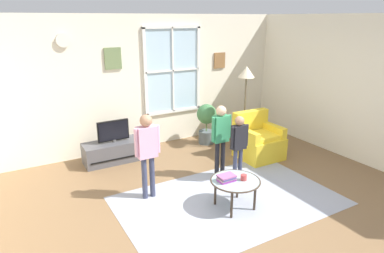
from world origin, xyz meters
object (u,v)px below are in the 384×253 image
(cup, at_px, (244,177))
(person_green_shirt, at_px, (221,133))
(tv_stand, at_px, (115,151))
(television, at_px, (113,131))
(book_stack, at_px, (226,178))
(person_black_shirt, at_px, (239,141))
(remote_near_books, at_px, (228,179))
(coffee_table, at_px, (235,182))
(person_pink_shirt, at_px, (147,147))
(floor_lamp, at_px, (246,80))
(armchair, at_px, (258,141))
(potted_plant_by_window, at_px, (207,121))

(cup, distance_m, person_green_shirt, 1.08)
(tv_stand, distance_m, television, 0.41)
(television, height_order, person_green_shirt, person_green_shirt)
(book_stack, bearing_deg, television, 109.67)
(book_stack, bearing_deg, tv_stand, 109.65)
(television, height_order, person_black_shirt, person_black_shirt)
(book_stack, distance_m, remote_near_books, 0.06)
(television, xyz_separation_m, coffee_table, (0.97, -2.44, -0.21))
(tv_stand, bearing_deg, book_stack, -70.35)
(coffee_table, relative_size, cup, 7.98)
(tv_stand, bearing_deg, person_green_shirt, -47.71)
(tv_stand, height_order, remote_near_books, remote_near_books)
(person_green_shirt, relative_size, person_black_shirt, 1.11)
(person_pink_shirt, height_order, person_black_shirt, person_pink_shirt)
(television, bearing_deg, remote_near_books, -69.13)
(tv_stand, relative_size, coffee_table, 1.61)
(cup, bearing_deg, floor_lamp, 51.86)
(floor_lamp, bearing_deg, person_black_shirt, -131.62)
(cup, bearing_deg, person_black_shirt, 58.09)
(cup, relative_size, person_black_shirt, 0.08)
(coffee_table, xyz_separation_m, person_black_shirt, (0.54, 0.66, 0.30))
(person_green_shirt, bearing_deg, tv_stand, 132.29)
(armchair, height_order, person_green_shirt, person_green_shirt)
(person_green_shirt, xyz_separation_m, potted_plant_by_window, (0.64, 1.45, -0.27))
(television, relative_size, potted_plant_by_window, 0.67)
(book_stack, distance_m, potted_plant_by_window, 2.61)
(remote_near_books, distance_m, person_green_shirt, 1.04)
(television, height_order, book_stack, television)
(television, height_order, cup, television)
(armchair, xyz_separation_m, person_pink_shirt, (-2.43, -0.39, 0.49))
(coffee_table, distance_m, person_green_shirt, 1.09)
(remote_near_books, relative_size, person_pink_shirt, 0.11)
(floor_lamp, bearing_deg, cup, -128.14)
(armchair, xyz_separation_m, person_black_shirt, (-0.94, -0.61, 0.37))
(coffee_table, height_order, remote_near_books, remote_near_books)
(cup, relative_size, remote_near_books, 0.63)
(person_green_shirt, height_order, person_black_shirt, person_green_shirt)
(armchair, xyz_separation_m, potted_plant_by_window, (-0.46, 1.13, 0.18))
(television, relative_size, book_stack, 2.43)
(remote_near_books, xyz_separation_m, person_black_shirt, (0.61, 0.58, 0.26))
(tv_stand, xyz_separation_m, potted_plant_by_window, (2.00, -0.05, 0.31))
(book_stack, xyz_separation_m, person_black_shirt, (0.66, 0.61, 0.23))
(person_pink_shirt, xyz_separation_m, potted_plant_by_window, (1.97, 1.52, -0.31))
(coffee_table, bearing_deg, remote_near_books, 134.52)
(cup, bearing_deg, tv_stand, 113.35)
(person_pink_shirt, distance_m, potted_plant_by_window, 2.51)
(coffee_table, height_order, person_green_shirt, person_green_shirt)
(floor_lamp, bearing_deg, armchair, -95.47)
(person_pink_shirt, bearing_deg, television, 91.02)
(coffee_table, distance_m, person_black_shirt, 0.90)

